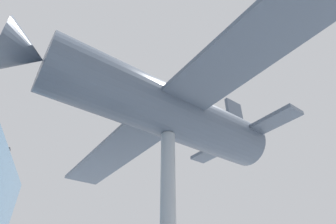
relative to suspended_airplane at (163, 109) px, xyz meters
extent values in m
cylinder|color=#4C5666|center=(0.08, -0.27, -0.01)|extent=(5.01, 10.23, 2.17)
cube|color=#4C5666|center=(0.08, -0.27, -0.01)|extent=(19.74, 7.90, 0.18)
cube|color=#4C5666|center=(1.37, -4.49, 0.15)|extent=(6.41, 2.82, 0.18)
cube|color=#4C5666|center=(1.37, -4.49, 1.33)|extent=(0.49, 1.10, 2.24)
cone|color=#4C5666|center=(-1.56, 5.11, -0.01)|extent=(2.13, 1.71, 1.85)
camera|label=1|loc=(-8.42, 2.66, -6.21)|focal=28.00mm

